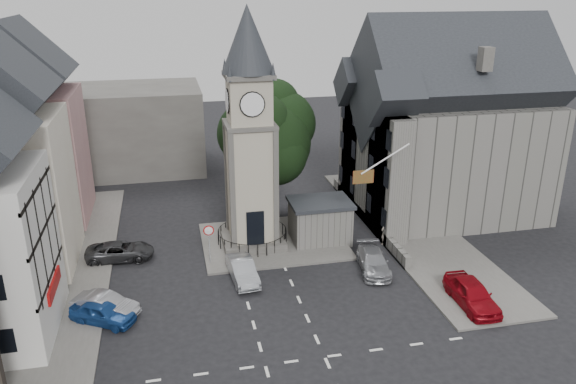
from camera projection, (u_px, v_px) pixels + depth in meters
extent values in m
plane|color=black|center=(274.00, 303.00, 32.56)|extent=(120.00, 120.00, 0.00)
cube|color=#595651|center=(62.00, 275.00, 35.52)|extent=(6.00, 30.00, 0.14)
cube|color=#595651|center=(410.00, 228.00, 42.25)|extent=(6.00, 26.00, 0.14)
cube|color=#595651|center=(273.00, 241.00, 40.15)|extent=(10.00, 8.00, 0.16)
cube|color=silver|center=(295.00, 361.00, 27.52)|extent=(20.00, 8.00, 0.01)
cube|color=#4C4944|center=(252.00, 239.00, 39.75)|extent=(4.20, 4.20, 0.70)
torus|color=black|center=(252.00, 230.00, 39.50)|extent=(4.86, 4.86, 0.06)
cube|color=#A7A087|center=(251.00, 182.00, 38.23)|extent=(3.00, 3.00, 8.00)
cube|color=black|center=(255.00, 228.00, 37.88)|extent=(1.20, 0.25, 2.40)
cube|color=#4C4944|center=(250.00, 124.00, 36.83)|extent=(3.30, 3.30, 0.25)
cube|color=#A7A087|center=(249.00, 100.00, 36.27)|extent=(2.70, 2.70, 3.20)
cylinder|color=white|center=(252.00, 104.00, 34.99)|extent=(1.50, 0.12, 1.50)
cube|color=#4C4944|center=(248.00, 75.00, 35.71)|extent=(3.10, 3.10, 0.30)
cone|color=black|center=(247.00, 39.00, 34.92)|extent=(3.40, 3.40, 4.20)
cube|color=#64635C|center=(320.00, 223.00, 39.89)|extent=(4.00, 3.00, 2.80)
cube|color=black|center=(320.00, 203.00, 39.35)|extent=(4.30, 3.30, 0.25)
cylinder|color=black|center=(267.00, 189.00, 44.08)|extent=(0.70, 0.70, 4.40)
cylinder|color=black|center=(209.00, 248.00, 36.51)|extent=(0.10, 0.10, 2.50)
cone|color=#A50C0C|center=(209.00, 231.00, 35.98)|extent=(0.70, 0.06, 0.70)
cone|color=white|center=(209.00, 231.00, 35.96)|extent=(0.54, 0.04, 0.54)
cube|color=#B57C7F|center=(32.00, 158.00, 42.34)|extent=(7.50, 7.00, 10.00)
cube|color=#EFDFC8|center=(5.00, 195.00, 35.02)|extent=(7.50, 7.00, 10.00)
cube|color=#4C4944|center=(97.00, 130.00, 54.38)|extent=(20.00, 10.00, 8.00)
cube|color=#64635C|center=(446.00, 157.00, 44.25)|extent=(14.00, 10.00, 9.00)
cube|color=#64635C|center=(389.00, 177.00, 39.80)|extent=(1.60, 4.40, 9.00)
cube|color=#64635C|center=(357.00, 150.00, 46.21)|extent=(1.60, 4.40, 9.00)
cube|color=#64635C|center=(366.00, 217.00, 43.39)|extent=(0.40, 16.00, 0.90)
cylinder|color=white|center=(385.00, 159.00, 35.37)|extent=(3.17, 0.10, 1.89)
plane|color=#B21414|center=(363.00, 177.00, 35.47)|extent=(1.40, 0.00, 1.40)
imported|color=navy|center=(103.00, 313.00, 30.44)|extent=(3.91, 3.12, 1.25)
imported|color=#A3A5AB|center=(105.00, 305.00, 31.16)|extent=(3.96, 2.99, 1.25)
imported|color=#2D2D30|center=(120.00, 251.00, 37.43)|extent=(4.49, 2.21, 1.23)
imported|color=#9B9FA4|center=(243.00, 270.00, 34.83)|extent=(1.77, 4.15, 1.33)
imported|color=gray|center=(373.00, 261.00, 36.02)|extent=(2.47, 4.58, 1.26)
imported|color=maroon|center=(472.00, 294.00, 32.01)|extent=(1.94, 4.56, 1.54)
imported|color=#A39587|center=(385.00, 233.00, 39.52)|extent=(0.76, 0.62, 1.78)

